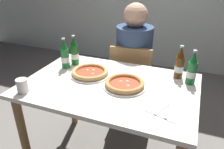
{
  "coord_description": "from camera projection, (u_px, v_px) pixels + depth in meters",
  "views": [
    {
      "loc": [
        0.52,
        -1.25,
        1.5
      ],
      "look_at": [
        0.0,
        0.05,
        0.8
      ],
      "focal_mm": 35.33,
      "sensor_mm": 36.0,
      "label": 1
    }
  ],
  "objects": [
    {
      "name": "beer_bottle_right",
      "position": [
        192.0,
        70.0,
        1.51
      ],
      "size": [
        0.07,
        0.07,
        0.25
      ],
      "color": "#196B2D",
      "rests_on": "dining_table_main"
    },
    {
      "name": "pizza_marinara_far",
      "position": [
        90.0,
        73.0,
        1.66
      ],
      "size": [
        0.3,
        0.3,
        0.04
      ],
      "color": "white",
      "rests_on": "dining_table_main"
    },
    {
      "name": "beer_bottle_center",
      "position": [
        74.0,
        52.0,
        1.81
      ],
      "size": [
        0.07,
        0.07,
        0.25
      ],
      "color": "#14591E",
      "rests_on": "dining_table_main"
    },
    {
      "name": "beer_bottle_left",
      "position": [
        179.0,
        65.0,
        1.59
      ],
      "size": [
        0.07,
        0.07,
        0.25
      ],
      "color": "#512D0F",
      "rests_on": "dining_table_main"
    },
    {
      "name": "beer_bottle_extra",
      "position": [
        65.0,
        56.0,
        1.75
      ],
      "size": [
        0.07,
        0.07,
        0.25
      ],
      "color": "#196B2D",
      "rests_on": "dining_table_main"
    },
    {
      "name": "napkin_with_cutlery",
      "position": [
        167.0,
        109.0,
        1.27
      ],
      "size": [
        0.23,
        0.23,
        0.01
      ],
      "color": "white",
      "rests_on": "dining_table_main"
    },
    {
      "name": "chair_behind_table",
      "position": [
        132.0,
        80.0,
        2.18
      ],
      "size": [
        0.44,
        0.44,
        0.85
      ],
      "rotation": [
        0.0,
        0.0,
        3.24
      ],
      "color": "olive",
      "rests_on": "ground_plane"
    },
    {
      "name": "paper_cup",
      "position": [
        22.0,
        86.0,
        1.42
      ],
      "size": [
        0.07,
        0.07,
        0.09
      ],
      "primitive_type": "cylinder",
      "color": "white",
      "rests_on": "dining_table_main"
    },
    {
      "name": "dining_table_main",
      "position": [
        109.0,
        98.0,
        1.6
      ],
      "size": [
        1.2,
        0.8,
        0.75
      ],
      "color": "silver",
      "rests_on": "ground_plane"
    },
    {
      "name": "pizza_margherita_near",
      "position": [
        125.0,
        84.0,
        1.5
      ],
      "size": [
        0.29,
        0.29,
        0.04
      ],
      "color": "white",
      "rests_on": "dining_table_main"
    },
    {
      "name": "diner_seated",
      "position": [
        133.0,
        68.0,
        2.17
      ],
      "size": [
        0.34,
        0.34,
        1.21
      ],
      "color": "#2D3342",
      "rests_on": "ground_plane"
    }
  ]
}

